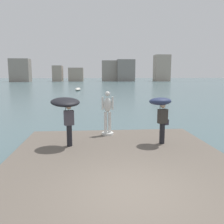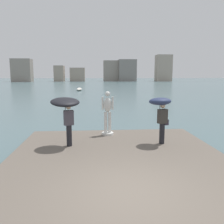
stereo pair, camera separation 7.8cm
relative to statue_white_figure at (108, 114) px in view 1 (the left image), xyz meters
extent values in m
plane|color=#4C666B|center=(0.20, 34.30, -1.42)|extent=(400.00, 400.00, 0.00)
cube|color=#60564C|center=(0.20, -3.88, -1.22)|extent=(7.88, 9.64, 0.40)
cylinder|color=silver|center=(0.00, 0.00, -0.97)|extent=(0.57, 0.57, 0.10)
cylinder|color=silver|center=(-0.10, 0.00, -0.41)|extent=(0.15, 0.15, 1.02)
cylinder|color=silver|center=(0.10, 0.00, -0.41)|extent=(0.15, 0.15, 1.02)
ellipsoid|color=silver|center=(0.00, 0.00, 0.45)|extent=(0.38, 0.26, 0.70)
sphere|color=silver|center=(0.00, 0.00, 0.98)|extent=(0.24, 0.24, 0.24)
cylinder|color=silver|center=(-0.24, 0.00, 0.53)|extent=(0.10, 0.10, 0.62)
cylinder|color=silver|center=(0.24, 0.00, 0.53)|extent=(0.10, 0.10, 0.62)
cylinder|color=black|center=(-1.68, -1.75, -0.58)|extent=(0.22, 0.22, 0.88)
cube|color=#47424C|center=(-1.68, -1.75, 0.16)|extent=(0.44, 0.35, 0.60)
sphere|color=beige|center=(-1.68, -1.75, 0.60)|extent=(0.21, 0.21, 0.21)
cylinder|color=#262626|center=(-1.81, -1.75, 0.47)|extent=(0.02, 0.02, 0.52)
ellipsoid|color=black|center=(-1.81, -1.75, 0.80)|extent=(1.47, 1.49, 0.45)
cylinder|color=black|center=(2.21, -1.69, -0.58)|extent=(0.22, 0.22, 0.88)
cube|color=#38332D|center=(2.21, -1.69, 0.16)|extent=(0.44, 0.35, 0.60)
sphere|color=beige|center=(2.21, -1.69, 0.60)|extent=(0.21, 0.21, 0.21)
cylinder|color=#262626|center=(2.09, -1.69, 0.46)|extent=(0.02, 0.02, 0.50)
ellipsoid|color=navy|center=(2.09, -1.69, 0.79)|extent=(1.17, 1.18, 0.37)
cube|color=#332838|center=(2.42, -1.60, -0.12)|extent=(0.20, 0.15, 0.24)
ellipsoid|color=silver|center=(-3.82, 39.41, -1.13)|extent=(1.09, 4.49, 0.58)
cube|color=gray|center=(-34.84, 105.85, 3.96)|extent=(9.08, 5.99, 10.76)
cube|color=gray|center=(-18.18, 111.63, 2.50)|extent=(4.70, 6.94, 7.84)
cube|color=gray|center=(-9.14, 112.96, 1.99)|extent=(7.39, 6.60, 6.83)
cube|color=gray|center=(8.42, 112.22, 3.83)|extent=(8.48, 4.10, 10.49)
cube|color=gray|center=(16.30, 111.11, 4.06)|extent=(8.88, 6.69, 10.96)
cube|color=#A89989|center=(35.17, 110.94, 5.28)|extent=(7.72, 6.37, 13.40)
camera|label=1|loc=(-0.71, -11.28, 1.88)|focal=38.00mm
camera|label=2|loc=(-0.63, -11.29, 1.88)|focal=38.00mm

